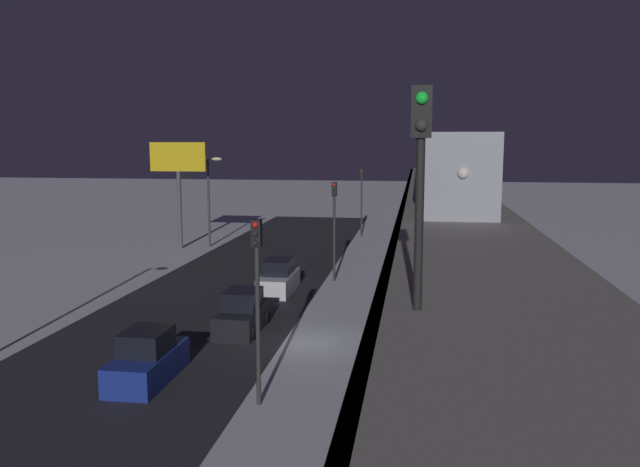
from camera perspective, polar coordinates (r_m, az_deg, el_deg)
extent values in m
plane|color=silver|center=(29.04, -1.46, -9.74)|extent=(240.00, 240.00, 0.00)
cube|color=#28282D|center=(30.78, -13.47, -8.91)|extent=(11.00, 95.25, 0.01)
cube|color=gray|center=(27.45, 12.17, 0.83)|extent=(5.00, 95.25, 0.80)
cube|color=#38383D|center=(27.41, 7.20, 0.94)|extent=(0.24, 93.34, 0.80)
cylinder|color=gray|center=(67.20, 10.14, 2.62)|extent=(1.40, 1.40, 5.11)
cylinder|color=gray|center=(51.42, 10.54, 0.93)|extent=(1.40, 1.40, 5.11)
cylinder|color=gray|center=(35.74, 11.29, -2.26)|extent=(1.40, 1.40, 5.11)
cylinder|color=gray|center=(20.35, 13.23, -10.32)|extent=(1.40, 1.40, 5.11)
cube|color=#999EA8|center=(33.76, 11.64, 5.77)|extent=(2.90, 18.00, 3.40)
cube|color=black|center=(33.74, 11.66, 6.46)|extent=(2.94, 16.20, 0.90)
cube|color=#999EA8|center=(52.33, 10.64, 6.60)|extent=(2.90, 18.00, 3.40)
cube|color=black|center=(52.32, 10.65, 7.05)|extent=(2.94, 16.20, 0.90)
cube|color=#999EA8|center=(70.92, 10.17, 7.00)|extent=(2.90, 18.00, 3.40)
cube|color=black|center=(70.91, 10.17, 7.33)|extent=(2.94, 16.20, 0.90)
sphere|color=white|center=(24.72, 12.67, 5.30)|extent=(0.44, 0.44, 0.44)
cylinder|color=black|center=(11.54, 8.84, 0.96)|extent=(0.16, 0.16, 3.20)
cube|color=black|center=(11.47, 9.06, 10.67)|extent=(0.36, 0.28, 0.90)
sphere|color=#19F23F|center=(11.32, 9.09, 11.87)|extent=(0.22, 0.22, 0.22)
sphere|color=#333333|center=(11.30, 9.04, 9.55)|extent=(0.22, 0.22, 0.22)
cube|color=black|center=(30.94, -6.92, -7.60)|extent=(1.80, 4.26, 1.10)
cube|color=black|center=(30.69, -6.96, -5.83)|extent=(1.58, 2.05, 0.87)
cylinder|color=black|center=(32.46, -7.75, -7.28)|extent=(0.20, 0.64, 0.64)
cylinder|color=black|center=(32.02, -4.79, -7.45)|extent=(0.20, 0.64, 0.64)
cylinder|color=black|center=(30.03, -9.19, -8.59)|extent=(0.20, 0.64, 0.64)
cylinder|color=black|center=(29.57, -6.00, -8.80)|extent=(0.20, 0.64, 0.64)
cube|color=silver|center=(38.45, -3.72, -4.42)|extent=(1.80, 4.46, 1.10)
cube|color=black|center=(38.25, -3.73, -2.98)|extent=(1.58, 2.14, 0.87)
cube|color=navy|center=(25.41, -15.15, -11.38)|extent=(1.80, 4.14, 1.10)
cube|color=black|center=(25.10, -15.24, -9.26)|extent=(1.58, 1.99, 0.87)
cylinder|color=#2D2D2D|center=(21.86, -5.57, -8.30)|extent=(0.16, 0.16, 5.50)
cube|color=black|center=(21.18, -5.69, 0.03)|extent=(0.32, 0.32, 0.90)
sphere|color=red|center=(20.96, -5.82, 0.78)|extent=(0.20, 0.20, 0.20)
sphere|color=black|center=(21.00, -5.81, -0.03)|extent=(0.20, 0.20, 0.20)
sphere|color=black|center=(21.05, -5.80, -0.84)|extent=(0.20, 0.20, 0.20)
cylinder|color=#2D2D2D|center=(40.95, 1.28, -0.50)|extent=(0.16, 0.16, 5.50)
cube|color=black|center=(40.59, 1.29, 3.97)|extent=(0.32, 0.32, 0.90)
sphere|color=red|center=(40.39, 1.26, 4.38)|extent=(0.20, 0.20, 0.20)
sphere|color=black|center=(40.41, 1.26, 3.95)|extent=(0.20, 0.20, 0.20)
sphere|color=black|center=(40.44, 1.26, 3.53)|extent=(0.20, 0.20, 0.20)
cylinder|color=#2D2D2D|center=(60.53, 3.72, 2.31)|extent=(0.16, 0.16, 5.50)
cube|color=black|center=(60.29, 3.75, 5.34)|extent=(0.32, 0.32, 0.90)
sphere|color=red|center=(60.09, 3.74, 5.62)|extent=(0.20, 0.20, 0.20)
sphere|color=black|center=(60.11, 3.74, 5.33)|extent=(0.20, 0.20, 0.20)
sphere|color=black|center=(60.12, 3.73, 5.05)|extent=(0.20, 0.20, 0.20)
cylinder|color=#4C4C51|center=(54.96, -12.43, 2.07)|extent=(0.36, 0.36, 6.50)
cube|color=yellow|center=(54.68, -12.57, 6.71)|extent=(4.80, 0.30, 2.40)
cylinder|color=#38383D|center=(55.33, -9.91, 2.70)|extent=(0.20, 0.20, 7.50)
ellipsoid|color=#F4E5B2|center=(54.86, -9.21, 6.59)|extent=(0.90, 0.44, 0.30)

